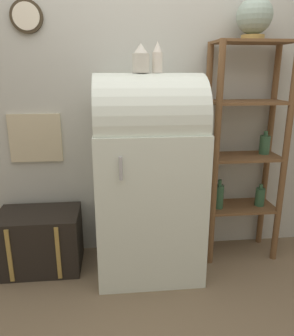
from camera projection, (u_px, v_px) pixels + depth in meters
name	position (u px, v px, depth m)	size (l,w,h in m)	color
ground_plane	(151.00, 282.00, 2.48)	(12.00, 12.00, 0.00)	#7A664C
wall_back	(143.00, 95.00, 2.64)	(7.00, 0.09, 2.70)	#B7B7AD
refrigerator	(148.00, 175.00, 2.46)	(0.78, 0.69, 1.52)	silver
suitcase_trunk	(40.00, 240.00, 2.61)	(0.63, 0.43, 0.47)	black
shelf_unit	(245.00, 147.00, 2.63)	(0.60, 0.34, 1.75)	brown
globe	(254.00, 17.00, 2.38)	(0.26, 0.26, 0.30)	#AD8942
vase_left	(141.00, 59.00, 2.21)	(0.12, 0.12, 0.19)	beige
vase_center	(157.00, 58.00, 2.24)	(0.07, 0.07, 0.21)	silver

